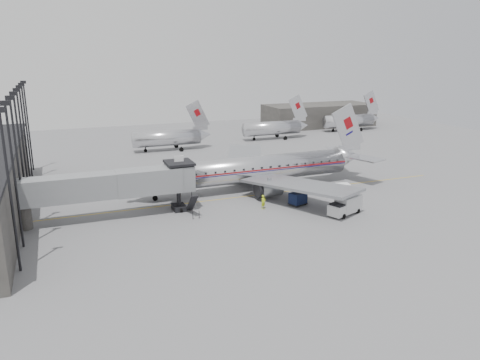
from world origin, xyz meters
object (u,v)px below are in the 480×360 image
object	(u,v)px
service_van	(345,205)
baggage_cart_navy	(298,198)
baggage_cart_white	(343,188)
airliner	(255,169)
ramp_worker	(263,202)

from	to	relation	value
service_van	baggage_cart_navy	bearing A→B (deg)	103.61
baggage_cart_navy	baggage_cart_white	world-z (taller)	baggage_cart_navy
airliner	service_van	size ratio (longest dim) A/B	7.38
airliner	ramp_worker	xyz separation A→B (m)	(-2.70, -9.01, -2.12)
airliner	baggage_cart_navy	distance (m)	9.74
baggage_cart_navy	ramp_worker	distance (m)	4.98
baggage_cart_navy	baggage_cart_white	xyz separation A→B (m)	(8.51, 2.21, -0.11)
service_van	baggage_cart_white	xyz separation A→B (m)	(4.77, 7.71, -0.40)
airliner	service_van	bearing A→B (deg)	-68.94
baggage_cart_navy	ramp_worker	world-z (taller)	ramp_worker
baggage_cart_white	ramp_worker	distance (m)	13.63
airliner	ramp_worker	distance (m)	9.64
baggage_cart_navy	baggage_cart_white	bearing A→B (deg)	-3.86
baggage_cart_white	service_van	bearing A→B (deg)	-109.59
service_van	baggage_cart_navy	xyz separation A→B (m)	(-3.74, 5.50, -0.29)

